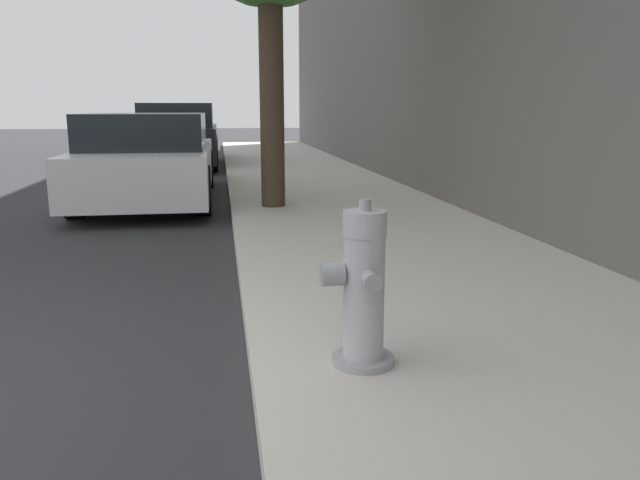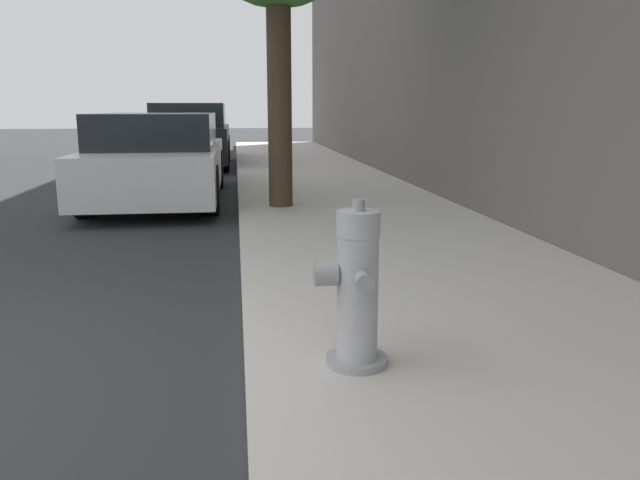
# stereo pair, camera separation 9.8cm
# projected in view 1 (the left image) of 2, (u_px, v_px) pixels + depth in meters

# --- Properties ---
(sidewalk_slab) EXTENTS (2.73, 40.00, 0.13)m
(sidewalk_slab) POSITION_uv_depth(u_px,v_px,m) (554.00, 385.00, 2.85)
(sidewalk_slab) COLOR beige
(sidewalk_slab) RESTS_ON ground_plane
(fire_hydrant) EXTENTS (0.35, 0.36, 0.78)m
(fire_hydrant) POSITION_uv_depth(u_px,v_px,m) (363.00, 290.00, 2.87)
(fire_hydrant) COLOR #97979C
(fire_hydrant) RESTS_ON sidewalk_slab
(parked_car_near) EXTENTS (1.71, 4.43, 1.24)m
(parked_car_near) POSITION_uv_depth(u_px,v_px,m) (150.00, 159.00, 8.79)
(parked_car_near) COLOR silver
(parked_car_near) RESTS_ON ground_plane
(parked_car_mid) EXTENTS (1.70, 4.20, 1.41)m
(parked_car_mid) POSITION_uv_depth(u_px,v_px,m) (179.00, 136.00, 13.98)
(parked_car_mid) COLOR black
(parked_car_mid) RESTS_ON ground_plane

